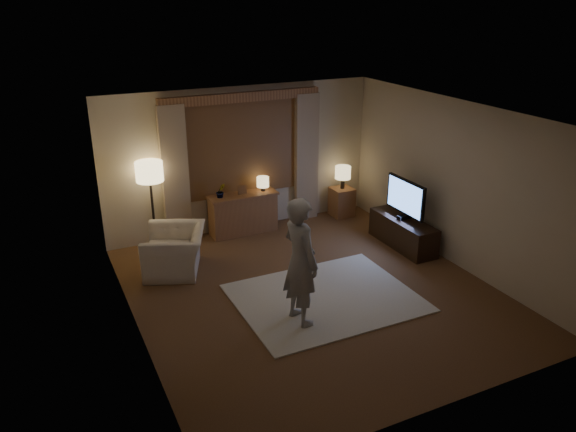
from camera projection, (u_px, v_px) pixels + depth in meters
room at (298, 196)px, 8.13m from camera, size 5.04×5.54×2.64m
rug at (325, 298)px, 8.03m from camera, size 2.50×2.00×0.02m
sideboard at (243, 214)px, 10.12m from camera, size 1.20×0.40×0.70m
picture_frame at (242, 191)px, 9.96m from camera, size 0.16×0.02×0.20m
plant at (221, 191)px, 9.78m from camera, size 0.17×0.13×0.30m
table_lamp_sideboard at (263, 182)px, 10.08m from camera, size 0.22×0.22×0.30m
floor_lamp at (150, 176)px, 9.13m from camera, size 0.45×0.45×1.53m
armchair at (175, 251)px, 8.72m from camera, size 1.22×1.29×0.67m
side_table at (342, 202)px, 10.93m from camera, size 0.40×0.40×0.56m
table_lamp_side at (343, 173)px, 10.71m from camera, size 0.30×0.30×0.44m
tv_stand at (403, 232)px, 9.61m from camera, size 0.45×1.40×0.50m
tv at (406, 198)px, 9.38m from camera, size 0.23×0.96×0.69m
person at (300, 261)px, 7.16m from camera, size 0.48×0.67×1.73m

